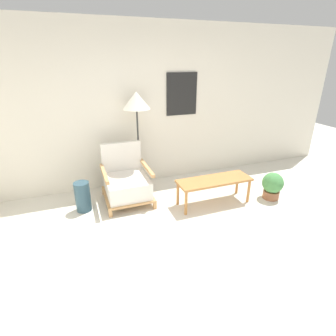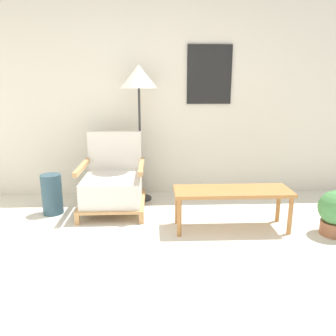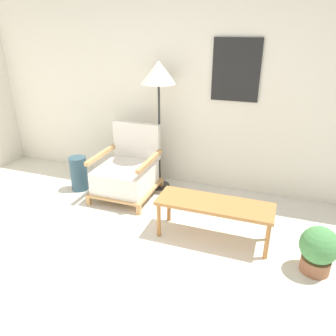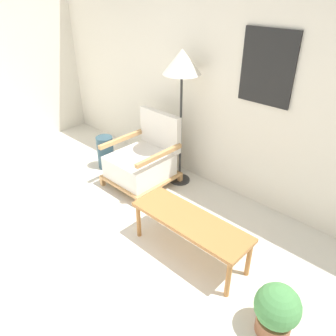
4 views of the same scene
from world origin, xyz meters
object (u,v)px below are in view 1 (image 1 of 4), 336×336
armchair (127,182)px  coffee_table (214,182)px  floor_lamp (137,105)px  potted_plant (272,185)px  vase (83,197)px

armchair → coffee_table: size_ratio=0.76×
floor_lamp → coffee_table: size_ratio=1.43×
coffee_table → armchair: bearing=155.6°
potted_plant → vase: bearing=166.9°
armchair → potted_plant: 2.35m
armchair → potted_plant: armchair is taller
vase → armchair: bearing=6.4°
floor_lamp → armchair: bearing=-130.4°
armchair → vase: bearing=-173.6°
armchair → floor_lamp: 1.23m
armchair → floor_lamp: (0.30, 0.36, 1.14)m
potted_plant → coffee_table: bearing=169.2°
armchair → floor_lamp: bearing=49.6°
armchair → vase: armchair is taller
armchair → coffee_table: 1.37m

